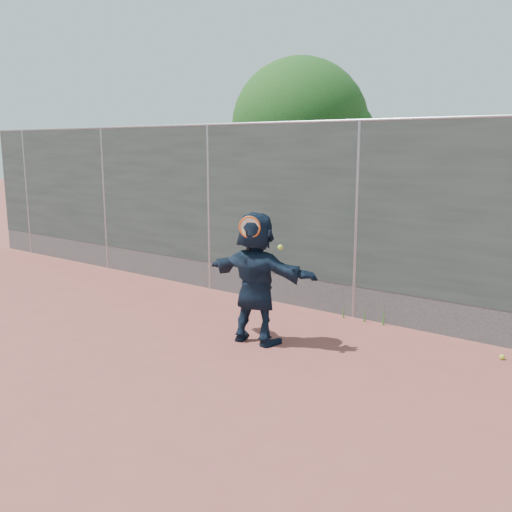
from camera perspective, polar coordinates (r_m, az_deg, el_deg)
The scene contains 7 objects.
ground at distance 6.39m, azimuth -5.51°, elevation -13.46°, with size 80.00×80.00×0.00m, color #9E4C42.
player at distance 7.63m, azimuth -0.00°, elevation -2.20°, with size 1.66×0.53×1.79m, color #122032.
ball_ground at distance 7.88m, azimuth 23.39°, elevation -9.25°, with size 0.07×0.07×0.07m, color #ADD52F.
fence at distance 8.77m, azimuth 10.06°, elevation 3.91°, with size 20.00×0.06×3.03m.
swing_action at distance 7.31m, azimuth -0.34°, elevation 2.55°, with size 0.60×0.18×0.51m.
tree_left at distance 12.77m, azimuth 5.13°, elevation 12.32°, with size 3.15×3.00×4.53m.
weed_clump at distance 8.83m, azimuth 11.09°, elevation -5.69°, with size 0.68×0.07×0.30m.
Camera 1 is at (3.99, -4.24, 2.64)m, focal length 40.00 mm.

